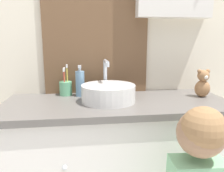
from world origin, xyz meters
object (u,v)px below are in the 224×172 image
sink_basin (108,92)px  teddy_bear (203,84)px  toothbrush_holder (66,88)px  soap_dispenser (80,83)px

sink_basin → teddy_bear: 0.59m
sink_basin → toothbrush_holder: bearing=145.0°
sink_basin → soap_dispenser: bearing=138.5°
toothbrush_holder → soap_dispenser: 0.10m
soap_dispenser → teddy_bear: 0.75m
sink_basin → teddy_bear: bearing=2.6°
toothbrush_holder → soap_dispenser: size_ratio=1.01×
soap_dispenser → sink_basin: bearing=-41.5°
sink_basin → toothbrush_holder: 0.31m
toothbrush_holder → soap_dispenser: toothbrush_holder is taller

